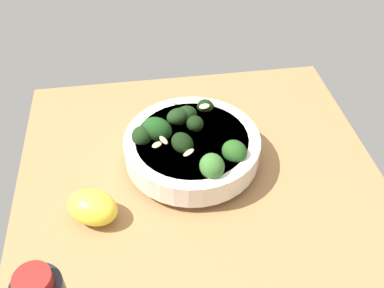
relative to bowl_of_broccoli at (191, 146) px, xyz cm
name	(u,v)px	position (x,y,z in cm)	size (l,w,h in cm)	color
ground_plane	(201,189)	(-4.53, -0.98, -5.65)	(58.58, 58.58, 4.02)	#996D42
bowl_of_broccoli	(191,146)	(0.00, 0.00, 0.00)	(21.92, 21.92, 9.06)	silver
lemon_wedge	(92,207)	(-9.38, 15.81, -1.30)	(7.73, 5.47, 4.68)	yellow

